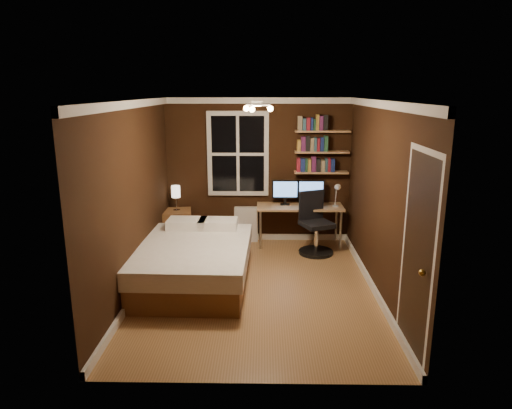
{
  "coord_description": "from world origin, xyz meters",
  "views": [
    {
      "loc": [
        0.1,
        -5.76,
        2.63
      ],
      "look_at": [
        -0.01,
        0.45,
        1.06
      ],
      "focal_mm": 32.0,
      "sensor_mm": 36.0,
      "label": 1
    }
  ],
  "objects_px": {
    "bed": "(195,262)",
    "monitor_left": "(285,192)",
    "nightstand": "(177,227)",
    "monitor_right": "(311,193)",
    "radiator": "(246,224)",
    "desk": "(300,209)",
    "desk_lamp": "(337,195)",
    "bedside_lamp": "(176,198)",
    "office_chair": "(315,230)"
  },
  "relations": [
    {
      "from": "desk_lamp",
      "to": "office_chair",
      "type": "distance_m",
      "value": 0.71
    },
    {
      "from": "bedside_lamp",
      "to": "desk_lamp",
      "type": "relative_size",
      "value": 0.99
    },
    {
      "from": "bed",
      "to": "desk_lamp",
      "type": "relative_size",
      "value": 4.78
    },
    {
      "from": "monitor_right",
      "to": "office_chair",
      "type": "xyz_separation_m",
      "value": [
        0.03,
        -0.48,
        -0.52
      ]
    },
    {
      "from": "bedside_lamp",
      "to": "office_chair",
      "type": "bearing_deg",
      "value": -9.81
    },
    {
      "from": "radiator",
      "to": "desk",
      "type": "relative_size",
      "value": 0.42
    },
    {
      "from": "bedside_lamp",
      "to": "monitor_right",
      "type": "height_order",
      "value": "monitor_right"
    },
    {
      "from": "monitor_left",
      "to": "office_chair",
      "type": "bearing_deg",
      "value": -45.07
    },
    {
      "from": "monitor_right",
      "to": "desk_lamp",
      "type": "xyz_separation_m",
      "value": [
        0.41,
        -0.19,
        0.0
      ]
    },
    {
      "from": "bedside_lamp",
      "to": "monitor_left",
      "type": "bearing_deg",
      "value": 2.17
    },
    {
      "from": "monitor_left",
      "to": "monitor_right",
      "type": "height_order",
      "value": "same"
    },
    {
      "from": "bed",
      "to": "desk_lamp",
      "type": "distance_m",
      "value": 2.73
    },
    {
      "from": "nightstand",
      "to": "bedside_lamp",
      "type": "bearing_deg",
      "value": 0.0
    },
    {
      "from": "radiator",
      "to": "desk_lamp",
      "type": "relative_size",
      "value": 1.4
    },
    {
      "from": "bed",
      "to": "nightstand",
      "type": "distance_m",
      "value": 1.73
    },
    {
      "from": "office_chair",
      "to": "radiator",
      "type": "bearing_deg",
      "value": 129.75
    },
    {
      "from": "bed",
      "to": "bedside_lamp",
      "type": "distance_m",
      "value": 1.81
    },
    {
      "from": "bedside_lamp",
      "to": "monitor_right",
      "type": "bearing_deg",
      "value": 1.75
    },
    {
      "from": "monitor_right",
      "to": "bedside_lamp",
      "type": "bearing_deg",
      "value": -178.25
    },
    {
      "from": "radiator",
      "to": "desk",
      "type": "xyz_separation_m",
      "value": [
        0.93,
        -0.18,
        0.33
      ]
    },
    {
      "from": "bedside_lamp",
      "to": "monitor_left",
      "type": "height_order",
      "value": "monitor_left"
    },
    {
      "from": "bed",
      "to": "radiator",
      "type": "height_order",
      "value": "bed"
    },
    {
      "from": "nightstand",
      "to": "radiator",
      "type": "relative_size",
      "value": 0.98
    },
    {
      "from": "nightstand",
      "to": "monitor_right",
      "type": "xyz_separation_m",
      "value": [
        2.31,
        0.07,
        0.61
      ]
    },
    {
      "from": "nightstand",
      "to": "office_chair",
      "type": "bearing_deg",
      "value": -18.2
    },
    {
      "from": "desk",
      "to": "monitor_left",
      "type": "relative_size",
      "value": 3.22
    },
    {
      "from": "bed",
      "to": "nightstand",
      "type": "xyz_separation_m",
      "value": [
        -0.55,
        1.64,
        0.0
      ]
    },
    {
      "from": "monitor_left",
      "to": "bed",
      "type": "bearing_deg",
      "value": -127.77
    },
    {
      "from": "nightstand",
      "to": "office_chair",
      "type": "xyz_separation_m",
      "value": [
        2.35,
        -0.41,
        0.09
      ]
    },
    {
      "from": "monitor_right",
      "to": "office_chair",
      "type": "bearing_deg",
      "value": -85.87
    },
    {
      "from": "radiator",
      "to": "monitor_left",
      "type": "relative_size",
      "value": 1.35
    },
    {
      "from": "nightstand",
      "to": "desk",
      "type": "bearing_deg",
      "value": -8.46
    },
    {
      "from": "bedside_lamp",
      "to": "monitor_left",
      "type": "relative_size",
      "value": 0.95
    },
    {
      "from": "desk",
      "to": "monitor_right",
      "type": "bearing_deg",
      "value": 21.03
    },
    {
      "from": "bedside_lamp",
      "to": "monitor_left",
      "type": "distance_m",
      "value": 1.88
    },
    {
      "from": "bed",
      "to": "nightstand",
      "type": "relative_size",
      "value": 3.49
    },
    {
      "from": "nightstand",
      "to": "desk",
      "type": "height_order",
      "value": "desk"
    },
    {
      "from": "radiator",
      "to": "monitor_left",
      "type": "xyz_separation_m",
      "value": [
        0.68,
        -0.11,
        0.61
      ]
    },
    {
      "from": "nightstand",
      "to": "radiator",
      "type": "bearing_deg",
      "value": 0.24
    },
    {
      "from": "monitor_right",
      "to": "desk_lamp",
      "type": "distance_m",
      "value": 0.45
    },
    {
      "from": "bedside_lamp",
      "to": "desk",
      "type": "distance_m",
      "value": 2.13
    },
    {
      "from": "bed",
      "to": "monitor_left",
      "type": "bearing_deg",
      "value": 53.64
    },
    {
      "from": "radiator",
      "to": "desk_lamp",
      "type": "height_order",
      "value": "desk_lamp"
    },
    {
      "from": "nightstand",
      "to": "monitor_right",
      "type": "distance_m",
      "value": 2.39
    },
    {
      "from": "monitor_right",
      "to": "bed",
      "type": "bearing_deg",
      "value": -135.92
    },
    {
      "from": "bedside_lamp",
      "to": "desk_lamp",
      "type": "height_order",
      "value": "desk_lamp"
    },
    {
      "from": "radiator",
      "to": "desk_lamp",
      "type": "bearing_deg",
      "value": -11.14
    },
    {
      "from": "desk",
      "to": "monitor_left",
      "type": "height_order",
      "value": "monitor_left"
    },
    {
      "from": "desk",
      "to": "desk_lamp",
      "type": "bearing_deg",
      "value": -11.14
    },
    {
      "from": "bed",
      "to": "monitor_right",
      "type": "height_order",
      "value": "monitor_right"
    }
  ]
}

